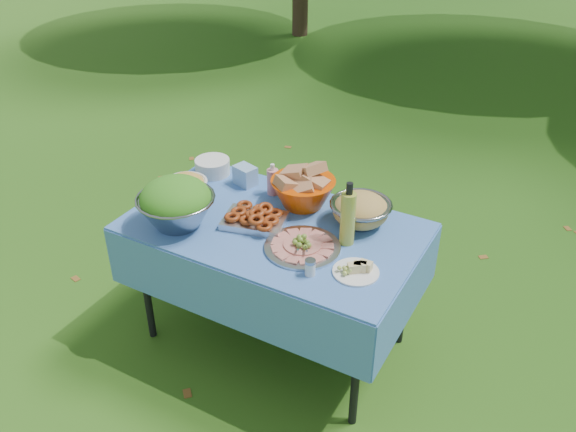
% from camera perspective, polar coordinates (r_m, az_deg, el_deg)
% --- Properties ---
extents(ground, '(80.00, 80.00, 0.00)m').
position_cam_1_polar(ground, '(3.53, -1.21, -11.31)').
color(ground, black).
rests_on(ground, ground).
extents(picnic_table, '(1.46, 0.86, 0.76)m').
position_cam_1_polar(picnic_table, '(3.28, -1.28, -6.47)').
color(picnic_table, '#7DABF1').
rests_on(picnic_table, ground).
extents(salad_bowl, '(0.48, 0.48, 0.25)m').
position_cam_1_polar(salad_bowl, '(3.04, -10.45, 1.22)').
color(salad_bowl, gray).
rests_on(salad_bowl, picnic_table).
extents(pasta_bowl_white, '(0.29, 0.29, 0.13)m').
position_cam_1_polar(pasta_bowl_white, '(3.33, -9.53, 2.87)').
color(pasta_bowl_white, white).
rests_on(pasta_bowl_white, picnic_table).
extents(plate_stack, '(0.25, 0.25, 0.09)m').
position_cam_1_polar(plate_stack, '(3.54, -7.08, 4.61)').
color(plate_stack, white).
rests_on(plate_stack, picnic_table).
extents(wipes_box, '(0.14, 0.12, 0.11)m').
position_cam_1_polar(wipes_box, '(3.40, -4.02, 3.81)').
color(wipes_box, '#86B1DF').
rests_on(wipes_box, picnic_table).
extents(sanitizer_bottle, '(0.08, 0.08, 0.18)m').
position_cam_1_polar(sanitizer_bottle, '(3.28, -1.45, 3.47)').
color(sanitizer_bottle, pink).
rests_on(sanitizer_bottle, picnic_table).
extents(bread_bowl, '(0.42, 0.42, 0.23)m').
position_cam_1_polar(bread_bowl, '(3.17, 1.43, 2.82)').
color(bread_bowl, '#D44402').
rests_on(bread_bowl, picnic_table).
extents(pasta_bowl_steel, '(0.40, 0.40, 0.16)m').
position_cam_1_polar(pasta_bowl_steel, '(3.05, 6.81, 0.61)').
color(pasta_bowl_steel, gray).
rests_on(pasta_bowl_steel, picnic_table).
extents(fried_tray, '(0.35, 0.28, 0.07)m').
position_cam_1_polar(fried_tray, '(3.05, -3.16, -0.16)').
color(fried_tray, silver).
rests_on(fried_tray, picnic_table).
extents(charcuterie_platter, '(0.42, 0.42, 0.08)m').
position_cam_1_polar(charcuterie_platter, '(2.87, 1.37, -2.36)').
color(charcuterie_platter, '#B5B7BC').
rests_on(charcuterie_platter, picnic_table).
extents(oil_bottle, '(0.09, 0.09, 0.33)m').
position_cam_1_polar(oil_bottle, '(2.85, 5.64, 0.22)').
color(oil_bottle, '#A0AA37').
rests_on(oil_bottle, picnic_table).
extents(cheese_plate, '(0.24, 0.24, 0.06)m').
position_cam_1_polar(cheese_plate, '(2.73, 6.39, -4.83)').
color(cheese_plate, white).
rests_on(cheese_plate, picnic_table).
extents(shaker, '(0.06, 0.06, 0.08)m').
position_cam_1_polar(shaker, '(2.70, 2.08, -4.82)').
color(shaker, silver).
rests_on(shaker, picnic_table).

